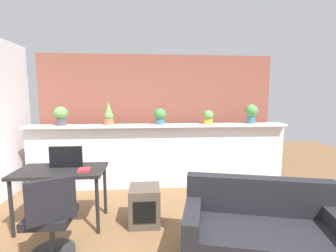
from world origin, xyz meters
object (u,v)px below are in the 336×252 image
Objects in this scene: office_chair at (52,225)px; book_on_desk at (84,170)px; potted_plant_1 at (109,114)px; tv_monitor at (66,157)px; potted_plant_0 at (61,115)px; potted_plant_2 at (160,116)px; potted_plant_3 at (208,117)px; couch at (262,235)px; potted_plant_4 at (251,112)px; side_cube_shelf at (145,205)px; desk at (61,175)px.

office_chair is 0.72m from book_on_desk.
potted_plant_1 is 1.23m from tv_monitor.
office_chair is (0.51, -1.82, -0.97)m from potted_plant_0.
potted_plant_2 is 2.40m from office_chair.
potted_plant_3 is 2.26m from couch.
potted_plant_3 is 0.15× the size of couch.
potted_plant_4 is 2.57m from side_cube_shelf.
desk is (0.37, -1.12, -0.70)m from potted_plant_0.
side_cube_shelf is at bearing -133.65° from potted_plant_3.
potted_plant_2 is 0.32× the size of office_chair.
office_chair is 0.54× the size of couch.
potted_plant_0 is at bearing 119.33° from book_on_desk.
couch is at bearing -21.55° from book_on_desk.
desk is 0.36m from book_on_desk.
potted_plant_3 is at bearing -2.34° from potted_plant_2.
desk is 0.77m from office_chair.
desk is 2.46m from couch.
desk is at bearing 158.66° from couch.
side_cube_shelf is (1.07, -0.07, -0.42)m from desk.
potted_plant_1 is 0.90m from potted_plant_2.
potted_plant_1 is 1.44× the size of potted_plant_2.
potted_plant_4 is 2.45m from couch.
tv_monitor reaches higher than desk.
potted_plant_2 is 1.74m from tv_monitor.
potted_plant_4 is 0.85× the size of tv_monitor.
book_on_desk is 2.14m from couch.
potted_plant_3 is at bearing 0.10° from potted_plant_0.
potted_plant_2 is at bearing 40.91° from desk.
side_cube_shelf is (-0.27, -1.22, -1.08)m from potted_plant_2.
desk is 0.24m from tv_monitor.
potted_plant_3 is 0.82m from potted_plant_4.
potted_plant_2 is 0.69× the size of tv_monitor.
potted_plant_3 is (2.57, 0.00, -0.05)m from potted_plant_0.
office_chair reaches higher than book_on_desk.
potted_plant_4 reaches higher than desk.
potted_plant_1 is at bearing 179.07° from potted_plant_3.
potted_plant_1 is (0.80, 0.03, 0.00)m from potted_plant_0.
book_on_desk is at bearing -20.06° from desk.
potted_plant_2 reaches higher than office_chair.
office_chair is (0.14, -0.70, -0.28)m from desk.
potted_plant_0 is 2.57m from potted_plant_3.
potted_plant_2 reaches higher than potted_plant_3.
potted_plant_4 is 2.50× the size of book_on_desk.
side_cube_shelf is at bearing -147.64° from potted_plant_4.
office_chair reaches higher than side_cube_shelf.
potted_plant_1 is at bearing 132.01° from couch.
potted_plant_1 reaches higher than side_cube_shelf.
book_on_desk is 0.08× the size of couch.
potted_plant_2 is at bearing 0.43° from potted_plant_1.
potted_plant_0 is 0.80m from potted_plant_1.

